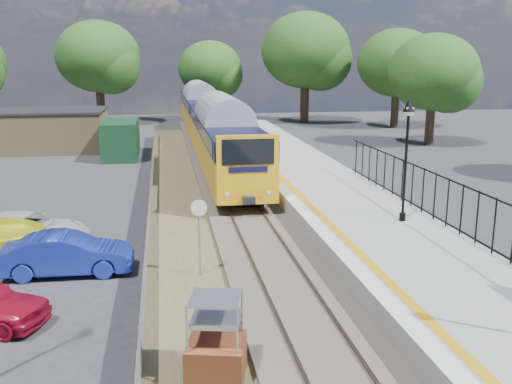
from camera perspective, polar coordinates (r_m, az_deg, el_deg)
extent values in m
plane|color=#2D2D30|center=(15.62, 4.82, -12.95)|extent=(120.00, 120.00, 0.00)
cube|color=#473F38|center=(24.78, -0.79, -2.68)|extent=(3.40, 80.00, 0.20)
cube|color=#4C472D|center=(22.65, -7.32, -4.52)|extent=(2.60, 70.00, 0.06)
cube|color=brown|center=(24.66, -2.44, -2.49)|extent=(0.07, 80.00, 0.14)
cube|color=brown|center=(24.87, 0.85, -2.34)|extent=(0.07, 80.00, 0.14)
cube|color=gray|center=(23.80, 10.00, -2.68)|extent=(5.00, 70.00, 0.90)
cube|color=silver|center=(23.05, 4.75, -1.87)|extent=(0.50, 70.00, 0.01)
cube|color=gold|center=(23.17, 5.95, -1.82)|extent=(0.30, 70.00, 0.01)
cylinder|color=black|center=(22.25, 14.42, -2.41)|extent=(0.24, 0.24, 0.30)
cylinder|color=black|center=(21.84, 14.70, 2.27)|extent=(0.10, 0.10, 3.70)
cube|color=black|center=(21.57, 15.00, 7.36)|extent=(0.08, 0.08, 0.30)
cube|color=beige|center=(21.56, 15.03, 7.81)|extent=(0.26, 0.26, 0.30)
cone|color=black|center=(21.54, 15.06, 8.42)|extent=(0.44, 0.44, 0.50)
cube|color=black|center=(19.44, 22.18, -0.35)|extent=(0.05, 26.00, 0.05)
cube|color=#997E56|center=(46.67, -19.82, 5.78)|extent=(8.00, 6.00, 3.00)
cube|color=black|center=(46.52, -19.97, 7.67)|extent=(8.20, 6.20, 0.15)
cube|color=#143920|center=(42.06, -13.35, 5.20)|extent=(2.40, 6.00, 2.60)
cylinder|color=#332319|center=(64.10, -15.25, 8.28)|extent=(0.88, 0.88, 3.85)
ellipsoid|color=#194416|center=(63.91, -15.54, 12.94)|extent=(8.80, 8.80, 7.48)
cylinder|color=#332319|center=(66.03, -4.54, 8.52)|extent=(0.72, 0.72, 3.15)
ellipsoid|color=#194416|center=(65.82, -4.61, 12.23)|extent=(7.20, 7.20, 6.12)
cylinder|color=#332319|center=(63.69, 4.88, 8.81)|extent=(0.96, 0.96, 4.20)
ellipsoid|color=#194416|center=(63.52, 4.98, 13.95)|extent=(9.60, 9.60, 8.16)
cylinder|color=#332319|center=(60.57, 13.71, 7.94)|extent=(0.80, 0.80, 3.50)
ellipsoid|color=#194416|center=(60.36, 13.95, 12.43)|extent=(8.00, 8.00, 6.80)
cylinder|color=#332319|center=(48.90, 16.97, 6.37)|extent=(0.72, 0.72, 3.15)
ellipsoid|color=#194416|center=(48.62, 17.31, 11.38)|extent=(7.20, 7.20, 6.12)
cube|color=gold|center=(34.31, -3.33, 4.46)|extent=(2.80, 20.00, 1.90)
cube|color=black|center=(34.14, -3.35, 6.62)|extent=(2.82, 20.00, 0.90)
cube|color=black|center=(34.14, -3.35, 6.62)|extent=(2.82, 18.00, 0.70)
cube|color=black|center=(34.51, -3.30, 2.52)|extent=(2.00, 18.00, 0.45)
cube|color=gold|center=(54.70, -5.63, 7.66)|extent=(2.80, 20.00, 1.90)
cube|color=black|center=(54.59, -5.66, 9.02)|extent=(2.82, 20.00, 0.90)
cube|color=black|center=(54.59, -5.66, 9.02)|extent=(2.82, 18.00, 0.70)
cube|color=black|center=(54.82, -5.60, 6.43)|extent=(2.00, 18.00, 0.45)
cube|color=black|center=(24.10, -0.79, 4.02)|extent=(2.24, 0.04, 1.10)
cube|color=brown|center=(12.93, -3.99, -16.50)|extent=(1.47, 1.47, 0.94)
cylinder|color=#999EA3|center=(18.31, -5.67, -5.06)|extent=(0.06, 0.06, 2.31)
cylinder|color=silver|center=(17.94, -5.74, -1.60)|extent=(0.52, 0.09, 0.52)
imported|color=#192998|center=(19.60, -18.37, -5.90)|extent=(4.20, 1.52, 1.38)
imported|color=yellow|center=(22.23, -22.69, -4.11)|extent=(4.88, 3.49, 1.31)
imported|color=silver|center=(22.84, -22.15, -3.61)|extent=(5.14, 3.31, 1.32)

